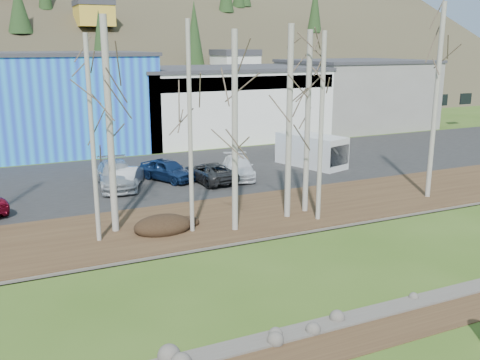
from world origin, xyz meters
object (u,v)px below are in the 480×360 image
car_4 (168,170)px  car_7 (238,167)px  car_3 (116,175)px  van_white (313,151)px  car_5 (128,176)px  car_6 (209,172)px

car_4 → car_7: bearing=-39.8°
car_4 → car_7: 4.76m
car_3 → van_white: (14.57, -0.18, 0.37)m
van_white → car_5: bearing=162.7°
car_3 → car_7: (8.11, -0.93, -0.11)m
car_4 → van_white: (11.08, -0.39, 0.44)m
car_6 → car_7: 2.26m
car_5 → van_white: van_white is taller
car_5 → car_4: bearing=-148.7°
car_5 → car_7: bearing=-162.4°
car_4 → car_5: size_ratio=1.05×
car_4 → van_white: bearing=-27.9°
car_7 → van_white: van_white is taller
van_white → car_3: bearing=162.1°
car_7 → van_white: (6.46, 0.75, 0.47)m
van_white → car_6: bearing=169.9°
car_6 → van_white: van_white is taller
car_4 → car_6: 2.80m
car_3 → van_white: size_ratio=0.95×
car_6 → car_3: bearing=-18.6°
car_3 → car_4: (3.49, 0.22, -0.07)m
car_3 → car_7: size_ratio=1.15×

